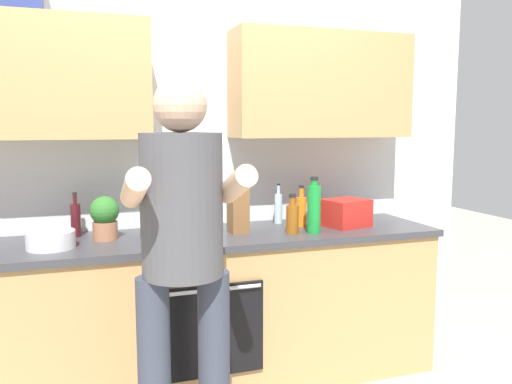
# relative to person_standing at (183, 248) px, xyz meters

# --- Properties ---
(ground_plane) EXTENTS (12.00, 12.00, 0.00)m
(ground_plane) POSITION_rel_person_standing_xyz_m (0.25, 0.76, -1.02)
(ground_plane) COLOR #B2A893
(back_wall_unit) EXTENTS (4.00, 0.38, 2.50)m
(back_wall_unit) POSITION_rel_person_standing_xyz_m (0.24, 1.03, 0.48)
(back_wall_unit) COLOR silver
(back_wall_unit) RESTS_ON ground
(counter) EXTENTS (2.84, 0.67, 0.90)m
(counter) POSITION_rel_person_standing_xyz_m (0.25, 0.76, -0.57)
(counter) COLOR tan
(counter) RESTS_ON ground
(person_standing) EXTENTS (0.49, 0.45, 1.71)m
(person_standing) POSITION_rel_person_standing_xyz_m (0.00, 0.00, 0.00)
(person_standing) COLOR #383D4C
(person_standing) RESTS_ON ground
(bottle_soy) EXTENTS (0.05, 0.05, 0.32)m
(bottle_soy) POSITION_rel_person_standing_xyz_m (-0.06, 0.79, 0.02)
(bottle_soy) COLOR black
(bottle_soy) RESTS_ON counter
(bottle_vinegar) EXTENTS (0.07, 0.07, 0.25)m
(bottle_vinegar) POSITION_rel_person_standing_xyz_m (1.05, 0.96, -0.01)
(bottle_vinegar) COLOR brown
(bottle_vinegar) RESTS_ON counter
(bottle_syrup) EXTENTS (0.07, 0.07, 0.23)m
(bottle_syrup) POSITION_rel_person_standing_xyz_m (0.76, 0.65, -0.02)
(bottle_syrup) COLOR #8C4C14
(bottle_syrup) RESTS_ON counter
(bottle_wine) EXTENTS (0.06, 0.06, 0.25)m
(bottle_wine) POSITION_rel_person_standing_xyz_m (-0.43, 0.96, -0.02)
(bottle_wine) COLOR #471419
(bottle_wine) RESTS_ON counter
(bottle_juice) EXTENTS (0.06, 0.06, 0.26)m
(bottle_juice) POSITION_rel_person_standing_xyz_m (0.90, 0.82, -0.02)
(bottle_juice) COLOR orange
(bottle_juice) RESTS_ON counter
(bottle_water) EXTENTS (0.05, 0.05, 0.26)m
(bottle_water) POSITION_rel_person_standing_xyz_m (0.80, 0.96, -0.02)
(bottle_water) COLOR silver
(bottle_water) RESTS_ON counter
(bottle_soda) EXTENTS (0.08, 0.08, 0.33)m
(bottle_soda) POSITION_rel_person_standing_xyz_m (0.89, 0.62, 0.03)
(bottle_soda) COLOR #198C33
(bottle_soda) RESTS_ON counter
(mixing_bowl) EXTENTS (0.24, 0.24, 0.09)m
(mixing_bowl) POSITION_rel_person_standing_xyz_m (-0.55, 0.70, -0.07)
(mixing_bowl) COLOR silver
(mixing_bowl) RESTS_ON counter
(knife_block) EXTENTS (0.10, 0.14, 0.32)m
(knife_block) POSITION_rel_person_standing_xyz_m (0.47, 0.77, 0.01)
(knife_block) COLOR brown
(knife_block) RESTS_ON counter
(potted_herb) EXTENTS (0.16, 0.16, 0.24)m
(potted_herb) POSITION_rel_person_standing_xyz_m (-0.28, 0.82, 0.01)
(potted_herb) COLOR #9E6647
(potted_herb) RESTS_ON counter
(grocery_bag_produce) EXTENTS (0.24, 0.23, 0.15)m
(grocery_bag_produce) POSITION_rel_person_standing_xyz_m (0.13, 0.71, -0.04)
(grocery_bag_produce) COLOR silver
(grocery_bag_produce) RESTS_ON counter
(grocery_bag_crisps) EXTENTS (0.31, 0.28, 0.17)m
(grocery_bag_crisps) POSITION_rel_person_standing_xyz_m (1.16, 0.74, -0.03)
(grocery_bag_crisps) COLOR red
(grocery_bag_crisps) RESTS_ON counter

